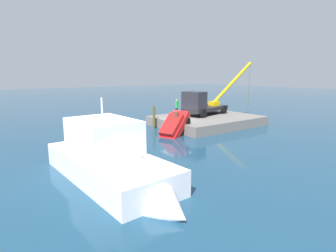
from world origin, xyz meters
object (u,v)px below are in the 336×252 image
object	(u,v)px
dock_worker	(177,107)
moored_yacht	(121,175)
crane_truck	(203,103)
salvaged_car	(172,129)

from	to	relation	value
dock_worker	moored_yacht	xyz separation A→B (m)	(13.87, 13.06, -1.35)
crane_truck	moored_yacht	xyz separation A→B (m)	(15.83, 10.64, -1.85)
crane_truck	dock_worker	xyz separation A→B (m)	(1.95, -2.42, -0.50)
dock_worker	salvaged_car	distance (m)	7.39
crane_truck	salvaged_car	bearing A→B (deg)	24.52
salvaged_car	moored_yacht	xyz separation A→B (m)	(9.09, 7.57, -0.09)
crane_truck	salvaged_car	xyz separation A→B (m)	(6.74, 3.07, -1.77)
dock_worker	moored_yacht	size ratio (longest dim) A/B	0.16
crane_truck	moored_yacht	distance (m)	19.16
moored_yacht	salvaged_car	bearing A→B (deg)	-140.22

